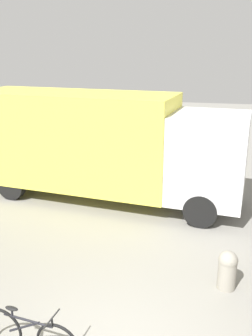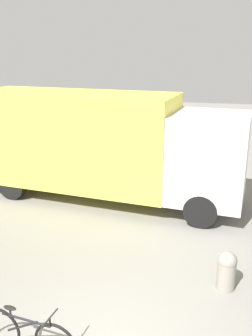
{
  "view_description": "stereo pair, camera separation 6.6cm",
  "coord_description": "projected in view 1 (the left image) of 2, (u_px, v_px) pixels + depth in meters",
  "views": [
    {
      "loc": [
        1.32,
        -4.17,
        4.46
      ],
      "look_at": [
        -0.7,
        4.31,
        1.71
      ],
      "focal_mm": 40.0,
      "sensor_mm": 36.0,
      "label": 1
    },
    {
      "loc": [
        1.38,
        -4.16,
        4.46
      ],
      "look_at": [
        -0.7,
        4.31,
        1.71
      ],
      "focal_mm": 40.0,
      "sensor_mm": 36.0,
      "label": 2
    }
  ],
  "objects": [
    {
      "name": "bicycle_middle",
      "position": [
        29.0,
        335.0,
        5.61
      ],
      "size": [
        1.69,
        0.44,
        0.81
      ],
      "rotation": [
        0.0,
        0.0,
        -0.12
      ],
      "color": "black",
      "rests_on": "ground"
    },
    {
      "name": "delivery_truck",
      "position": [
        100.0,
        143.0,
        11.33
      ],
      "size": [
        8.55,
        3.11,
        3.26
      ],
      "rotation": [
        0.0,
        0.0,
        -0.1
      ],
      "color": "#EAE04C",
      "rests_on": "ground"
    },
    {
      "name": "bollard_near_bench",
      "position": [
        227.0,
        269.0,
        7.24
      ],
      "size": [
        0.37,
        0.37,
        0.79
      ],
      "color": "gray",
      "rests_on": "ground"
    }
  ]
}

